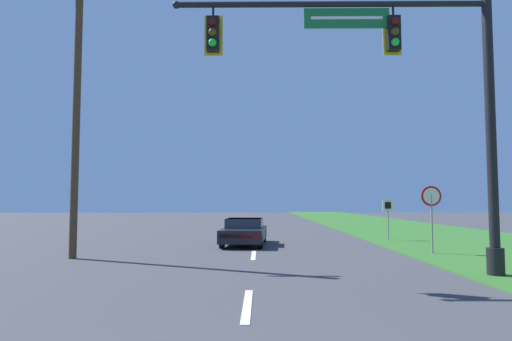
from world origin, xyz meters
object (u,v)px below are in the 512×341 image
Objects in this scene: stop_sign at (431,204)px; utility_pole_near at (77,108)px; car_ahead at (245,231)px; route_sign_post at (388,210)px; signal_mast at (413,89)px.

stop_sign is 13.40m from utility_pole_near.
route_sign_post reaches higher than car_ahead.
signal_mast reaches higher than stop_sign.
signal_mast is at bearing -114.45° from stop_sign.
signal_mast is at bearing -61.07° from car_ahead.
signal_mast is 4.32× the size of route_sign_post.
car_ahead is at bearing 118.93° from signal_mast.
car_ahead is at bearing 41.31° from utility_pole_near.
car_ahead is 8.95m from utility_pole_near.
utility_pole_near reaches higher than car_ahead.
route_sign_post is at bearing 18.17° from car_ahead.
stop_sign is (2.32, 5.10, -3.10)m from signal_mast.
stop_sign is 1.23× the size of route_sign_post.
car_ahead is (-4.82, 8.73, -4.36)m from signal_mast.
stop_sign is at bearing 65.55° from signal_mast.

